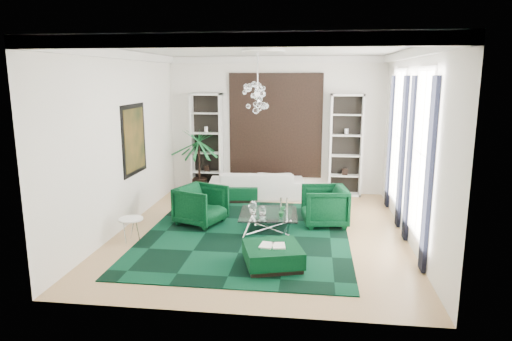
# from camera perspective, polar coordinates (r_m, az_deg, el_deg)

# --- Properties ---
(floor) EXTENTS (6.00, 7.00, 0.02)m
(floor) POSITION_cam_1_polar(r_m,az_deg,el_deg) (9.86, 0.63, -7.65)
(floor) COLOR tan
(floor) RESTS_ON ground
(ceiling) EXTENTS (6.00, 7.00, 0.02)m
(ceiling) POSITION_cam_1_polar(r_m,az_deg,el_deg) (9.32, 0.69, 15.09)
(ceiling) COLOR white
(ceiling) RESTS_ON ground
(wall_back) EXTENTS (6.00, 0.02, 3.80)m
(wall_back) POSITION_cam_1_polar(r_m,az_deg,el_deg) (12.87, 2.48, 5.64)
(wall_back) COLOR white
(wall_back) RESTS_ON ground
(wall_front) EXTENTS (6.00, 0.02, 3.80)m
(wall_front) POSITION_cam_1_polar(r_m,az_deg,el_deg) (5.99, -3.23, -1.44)
(wall_front) COLOR white
(wall_front) RESTS_ON ground
(wall_left) EXTENTS (0.02, 7.00, 3.80)m
(wall_left) POSITION_cam_1_polar(r_m,az_deg,el_deg) (10.20, -16.43, 3.57)
(wall_left) COLOR white
(wall_left) RESTS_ON ground
(wall_right) EXTENTS (0.02, 7.00, 3.80)m
(wall_right) POSITION_cam_1_polar(r_m,az_deg,el_deg) (9.54, 18.94, 2.88)
(wall_right) COLOR white
(wall_right) RESTS_ON ground
(crown_molding) EXTENTS (6.00, 7.00, 0.18)m
(crown_molding) POSITION_cam_1_polar(r_m,az_deg,el_deg) (9.32, 0.69, 14.42)
(crown_molding) COLOR white
(crown_molding) RESTS_ON ceiling
(ceiling_medallion) EXTENTS (0.90, 0.90, 0.05)m
(ceiling_medallion) POSITION_cam_1_polar(r_m,az_deg,el_deg) (9.62, 0.90, 14.75)
(ceiling_medallion) COLOR white
(ceiling_medallion) RESTS_ON ceiling
(tapestry) EXTENTS (2.50, 0.06, 2.80)m
(tapestry) POSITION_cam_1_polar(r_m,az_deg,el_deg) (12.82, 2.46, 5.61)
(tapestry) COLOR black
(tapestry) RESTS_ON wall_back
(shelving_left) EXTENTS (0.90, 0.38, 2.80)m
(shelving_left) POSITION_cam_1_polar(r_m,az_deg,el_deg) (13.05, -6.20, 3.45)
(shelving_left) COLOR white
(shelving_left) RESTS_ON floor
(shelving_right) EXTENTS (0.90, 0.38, 2.80)m
(shelving_right) POSITION_cam_1_polar(r_m,az_deg,el_deg) (12.72, 11.18, 3.08)
(shelving_right) COLOR white
(shelving_right) RESTS_ON floor
(painting) EXTENTS (0.04, 1.30, 1.60)m
(painting) POSITION_cam_1_polar(r_m,az_deg,el_deg) (10.73, -14.94, 3.77)
(painting) COLOR black
(painting) RESTS_ON wall_left
(window_near) EXTENTS (0.03, 1.10, 2.90)m
(window_near) POSITION_cam_1_polar(r_m,az_deg,el_deg) (8.67, 19.98, 1.97)
(window_near) COLOR white
(window_near) RESTS_ON wall_right
(curtain_near_a) EXTENTS (0.07, 0.30, 3.25)m
(curtain_near_a) POSITION_cam_1_polar(r_m,az_deg,el_deg) (7.96, 20.80, -0.74)
(curtain_near_a) COLOR black
(curtain_near_a) RESTS_ON floor
(curtain_near_b) EXTENTS (0.07, 0.30, 3.25)m
(curtain_near_b) POSITION_cam_1_polar(r_m,az_deg,el_deg) (9.45, 18.66, 1.28)
(curtain_near_b) COLOR black
(curtain_near_b) RESTS_ON floor
(window_far) EXTENTS (0.03, 1.10, 2.90)m
(window_far) POSITION_cam_1_polar(r_m,az_deg,el_deg) (11.00, 17.31, 4.08)
(window_far) COLOR white
(window_far) RESTS_ON wall_right
(curtain_far_a) EXTENTS (0.07, 0.30, 3.25)m
(curtain_far_a) POSITION_cam_1_polar(r_m,az_deg,el_deg) (10.27, 17.77, 2.13)
(curtain_far_a) COLOR black
(curtain_far_a) RESTS_ON floor
(curtain_far_b) EXTENTS (0.07, 0.30, 3.25)m
(curtain_far_b) POSITION_cam_1_polar(r_m,az_deg,el_deg) (11.79, 16.43, 3.38)
(curtain_far_b) COLOR black
(curtain_far_b) RESTS_ON floor
(rug) EXTENTS (4.20, 5.00, 0.02)m
(rug) POSITION_cam_1_polar(r_m,az_deg,el_deg) (9.63, -1.21, -8.02)
(rug) COLOR black
(rug) RESTS_ON floor
(sofa) EXTENTS (2.62, 1.28, 0.74)m
(sofa) POSITION_cam_1_polar(r_m,az_deg,el_deg) (12.43, 0.10, -1.74)
(sofa) COLOR silver
(sofa) RESTS_ON floor
(armchair_left) EXTENTS (1.23, 1.22, 0.87)m
(armchair_left) POSITION_cam_1_polar(r_m,az_deg,el_deg) (10.28, -6.87, -4.31)
(armchair_left) COLOR black
(armchair_left) RESTS_ON floor
(armchair_right) EXTENTS (1.09, 1.07, 0.88)m
(armchair_right) POSITION_cam_1_polar(r_m,az_deg,el_deg) (10.23, 8.55, -4.42)
(armchair_right) COLOR black
(armchair_right) RESTS_ON floor
(coffee_table) EXTENTS (1.28, 1.28, 0.41)m
(coffee_table) POSITION_cam_1_polar(r_m,az_deg,el_deg) (9.77, 1.56, -6.50)
(coffee_table) COLOR white
(coffee_table) RESTS_ON floor
(ottoman_side) EXTENTS (1.01, 1.01, 0.41)m
(ottoman_side) POSITION_cam_1_polar(r_m,az_deg,el_deg) (12.24, -1.92, -2.74)
(ottoman_side) COLOR black
(ottoman_side) RESTS_ON floor
(ottoman_front) EXTENTS (1.18, 1.18, 0.38)m
(ottoman_front) POSITION_cam_1_polar(r_m,az_deg,el_deg) (8.07, 2.09, -10.66)
(ottoman_front) COLOR black
(ottoman_front) RESTS_ON floor
(book) EXTENTS (0.45, 0.30, 0.03)m
(book) POSITION_cam_1_polar(r_m,az_deg,el_deg) (7.99, 2.10, -9.29)
(book) COLOR white
(book) RESTS_ON ottoman_front
(side_table) EXTENTS (0.59, 0.59, 0.47)m
(side_table) POSITION_cam_1_polar(r_m,az_deg,el_deg) (9.55, -15.29, -7.20)
(side_table) COLOR white
(side_table) RESTS_ON floor
(palm) EXTENTS (1.83, 1.83, 2.38)m
(palm) POSITION_cam_1_polar(r_m,az_deg,el_deg) (12.97, -7.15, 2.45)
(palm) COLOR #196A33
(palm) RESTS_ON floor
(chandelier) EXTENTS (0.78, 0.78, 0.70)m
(chandelier) POSITION_cam_1_polar(r_m,az_deg,el_deg) (9.82, 0.20, 9.32)
(chandelier) COLOR white
(chandelier) RESTS_ON ceiling
(table_plant) EXTENTS (0.16, 0.13, 0.26)m
(table_plant) POSITION_cam_1_polar(r_m,az_deg,el_deg) (9.41, 3.25, -5.10)
(table_plant) COLOR #196A33
(table_plant) RESTS_ON coffee_table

